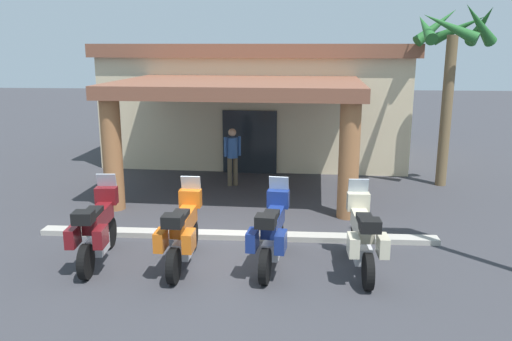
{
  "coord_description": "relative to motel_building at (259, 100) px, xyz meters",
  "views": [
    {
      "loc": [
        1.46,
        -10.44,
        4.23
      ],
      "look_at": [
        0.55,
        2.1,
        1.2
      ],
      "focal_mm": 36.97,
      "sensor_mm": 36.0,
      "label": 1
    }
  ],
  "objects": [
    {
      "name": "motorcycle_blue",
      "position": [
        0.95,
        -10.34,
        -1.47
      ],
      "size": [
        0.77,
        2.21,
        1.61
      ],
      "rotation": [
        0.0,
        0.0,
        1.45
      ],
      "color": "black",
      "rests_on": "ground_plane"
    },
    {
      "name": "pedestrian",
      "position": [
        -0.5,
        -4.37,
        -1.14
      ],
      "size": [
        0.49,
        0.32,
        1.77
      ],
      "rotation": [
        0.0,
        0.0,
        5.13
      ],
      "color": "brown",
      "rests_on": "ground_plane"
    },
    {
      "name": "motel_building",
      "position": [
        0.0,
        0.0,
        0.0
      ],
      "size": [
        11.1,
        11.22,
        4.23
      ],
      "rotation": [
        0.0,
        0.0,
        -0.04
      ],
      "color": "beige",
      "rests_on": "ground_plane"
    },
    {
      "name": "ground_plane",
      "position": [
        -0.11,
        -9.44,
        -2.17
      ],
      "size": [
        80.0,
        80.0,
        0.0
      ],
      "primitive_type": "plane",
      "color": "#38383D"
    },
    {
      "name": "palm_tree_near_portico",
      "position": [
        5.91,
        -3.83,
        1.89
      ],
      "size": [
        2.31,
        2.47,
        5.4
      ],
      "color": "brown",
      "rests_on": "ground_plane"
    },
    {
      "name": "motorcycle_maroon",
      "position": [
        -2.48,
        -10.37,
        -1.47
      ],
      "size": [
        0.73,
        2.21,
        1.61
      ],
      "rotation": [
        0.0,
        0.0,
        1.64
      ],
      "color": "black",
      "rests_on": "ground_plane"
    },
    {
      "name": "motorcycle_cream",
      "position": [
        2.68,
        -10.42,
        -1.47
      ],
      "size": [
        0.71,
        2.21,
        1.61
      ],
      "rotation": [
        0.0,
        0.0,
        1.59
      ],
      "color": "black",
      "rests_on": "ground_plane"
    },
    {
      "name": "motorcycle_orange",
      "position": [
        -0.76,
        -10.44,
        -1.47
      ],
      "size": [
        0.71,
        2.21,
        1.61
      ],
      "rotation": [
        0.0,
        0.0,
        1.55
      ],
      "color": "black",
      "rests_on": "ground_plane"
    },
    {
      "name": "curb_strip",
      "position": [
        0.1,
        -8.83,
        -2.11
      ],
      "size": [
        8.88,
        0.36,
        0.12
      ],
      "primitive_type": "cube",
      "color": "#ADA89E",
      "rests_on": "ground_plane"
    }
  ]
}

